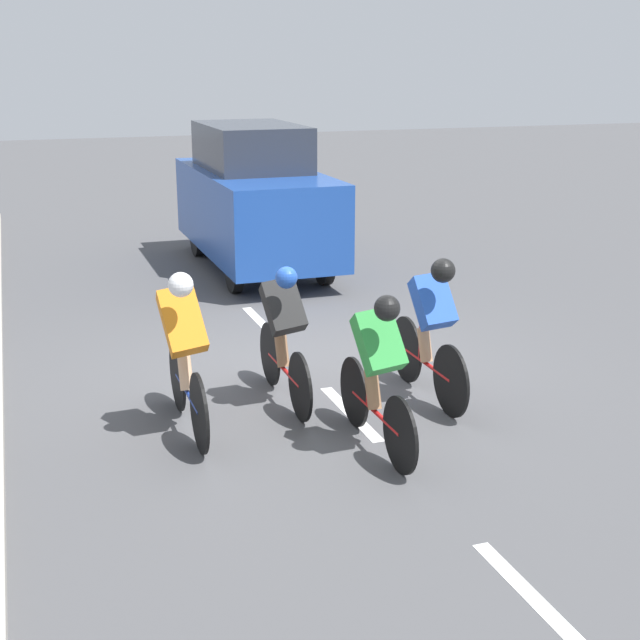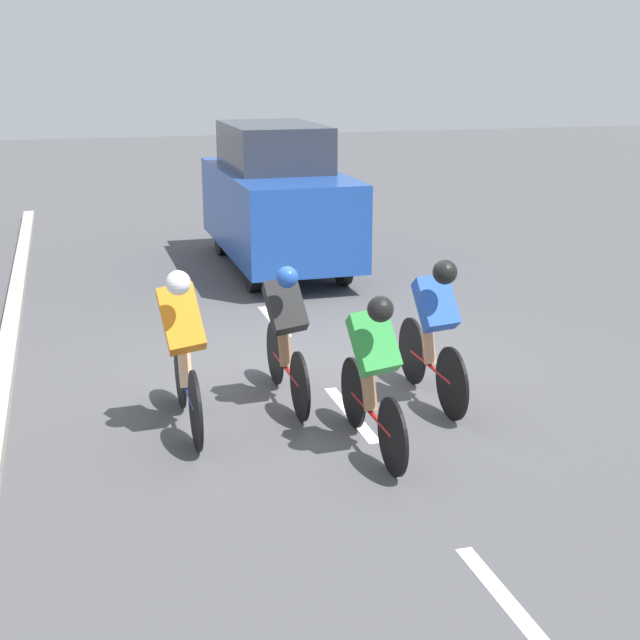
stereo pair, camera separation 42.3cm
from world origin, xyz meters
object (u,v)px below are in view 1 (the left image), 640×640
(cyclist_green, at_px, (378,367))
(cyclist_orange, at_px, (184,348))
(cyclist_blue, at_px, (432,325))
(support_car, at_px, (255,199))
(cyclist_black, at_px, (284,331))

(cyclist_green, distance_m, cyclist_orange, 1.71)
(cyclist_blue, height_order, support_car, support_car)
(cyclist_green, bearing_deg, cyclist_orange, -32.17)
(cyclist_blue, relative_size, cyclist_green, 1.01)
(cyclist_black, distance_m, support_car, 5.81)
(cyclist_black, bearing_deg, support_car, -102.44)
(cyclist_blue, height_order, cyclist_black, cyclist_blue)
(cyclist_blue, bearing_deg, cyclist_green, 44.26)
(cyclist_green, bearing_deg, cyclist_black, -71.59)
(cyclist_orange, bearing_deg, support_car, -110.61)
(cyclist_blue, xyz_separation_m, support_car, (0.12, -6.04, 0.34))
(cyclist_blue, relative_size, cyclist_black, 1.01)
(cyclist_green, height_order, support_car, support_car)
(cyclist_green, relative_size, cyclist_orange, 0.97)
(cyclist_orange, relative_size, support_car, 0.41)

